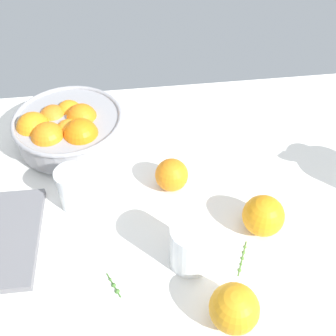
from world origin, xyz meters
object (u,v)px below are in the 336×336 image
(loose_orange_1, at_px, (172,175))
(loose_orange_3, at_px, (263,216))
(second_glass, at_px, (74,190))
(loose_orange_0, at_px, (234,308))
(juice_glass, at_px, (189,248))
(fruit_bowl, at_px, (68,128))

(loose_orange_1, xyz_separation_m, loose_orange_3, (0.17, -0.14, 0.01))
(second_glass, relative_size, loose_orange_0, 1.17)
(juice_glass, xyz_separation_m, second_glass, (-0.22, 0.17, 0.00))
(second_glass, relative_size, loose_orange_1, 1.35)
(juice_glass, height_order, loose_orange_0, juice_glass)
(fruit_bowl, height_order, juice_glass, fruit_bowl)
(juice_glass, xyz_separation_m, loose_orange_1, (-0.01, 0.20, -0.01))
(fruit_bowl, relative_size, second_glass, 2.68)
(fruit_bowl, xyz_separation_m, loose_orange_1, (0.23, -0.18, -0.01))
(juice_glass, relative_size, loose_orange_0, 1.22)
(loose_orange_1, bearing_deg, loose_orange_0, -79.02)
(second_glass, bearing_deg, loose_orange_0, -47.16)
(loose_orange_1, bearing_deg, second_glass, -173.55)
(loose_orange_1, bearing_deg, juice_glass, -88.20)
(fruit_bowl, relative_size, loose_orange_3, 3.17)
(loose_orange_1, bearing_deg, loose_orange_3, -39.78)
(loose_orange_0, bearing_deg, second_glass, 132.84)
(fruit_bowl, height_order, loose_orange_0, fruit_bowl)
(loose_orange_3, bearing_deg, fruit_bowl, 141.92)
(fruit_bowl, bearing_deg, second_glass, -83.92)
(juice_glass, bearing_deg, loose_orange_1, 91.80)
(loose_orange_0, relative_size, loose_orange_1, 1.15)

